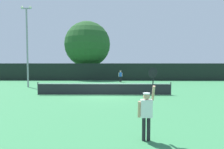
# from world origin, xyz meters

# --- Properties ---
(ground_plane) EXTENTS (120.00, 120.00, 0.00)m
(ground_plane) POSITION_xyz_m (0.00, 0.00, 0.00)
(ground_plane) COLOR #387F4C
(tennis_net) EXTENTS (11.13, 0.08, 1.07)m
(tennis_net) POSITION_xyz_m (0.00, 0.00, 0.51)
(tennis_net) COLOR #232328
(tennis_net) RESTS_ON ground
(perimeter_fence) EXTENTS (37.35, 0.12, 2.67)m
(perimeter_fence) POSITION_xyz_m (0.00, 14.13, 1.33)
(perimeter_fence) COLOR black
(perimeter_fence) RESTS_ON ground
(player_serving) EXTENTS (0.68, 0.39, 2.45)m
(player_serving) POSITION_xyz_m (2.00, -9.46, 1.07)
(player_serving) COLOR white
(player_serving) RESTS_ON ground
(player_receiving) EXTENTS (0.57, 0.24, 1.61)m
(player_receiving) POSITION_xyz_m (1.66, 11.33, 0.98)
(player_receiving) COLOR blue
(player_receiving) RESTS_ON ground
(tennis_ball) EXTENTS (0.07, 0.07, 0.07)m
(tennis_ball) POSITION_xyz_m (2.09, 1.12, 0.03)
(tennis_ball) COLOR #CCE033
(tennis_ball) RESTS_ON ground
(light_pole) EXTENTS (1.18, 0.28, 8.89)m
(light_pole) POSITION_xyz_m (-8.76, 5.23, 5.02)
(light_pole) COLOR gray
(light_pole) RESTS_ON ground
(large_tree) EXTENTS (7.88, 7.88, 9.92)m
(large_tree) POSITION_xyz_m (-3.92, 17.62, 5.98)
(large_tree) COLOR brown
(large_tree) RESTS_ON ground
(parked_car_near) EXTENTS (2.26, 4.35, 1.69)m
(parked_car_near) POSITION_xyz_m (2.20, 22.11, 0.78)
(parked_car_near) COLOR black
(parked_car_near) RESTS_ON ground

